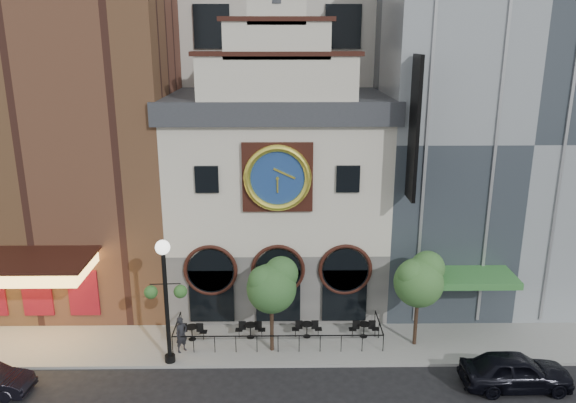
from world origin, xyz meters
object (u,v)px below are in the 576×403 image
(bistro_0, at_px, (192,332))
(lamppost, at_px, (165,288))
(pedestrian, at_px, (181,335))
(tree_left, at_px, (272,284))
(tree_right, at_px, (420,279))
(bistro_2, at_px, (307,329))
(bistro_1, at_px, (250,330))
(bistro_3, at_px, (364,329))
(car_right, at_px, (516,371))

(bistro_0, relative_size, lamppost, 0.25)
(pedestrian, relative_size, tree_left, 0.38)
(tree_right, bearing_deg, bistro_2, 172.43)
(lamppost, bearing_deg, bistro_1, 27.80)
(tree_right, bearing_deg, lamppost, -172.96)
(bistro_2, distance_m, tree_right, 6.47)
(bistro_0, height_order, lamppost, lamppost)
(bistro_0, height_order, bistro_3, same)
(lamppost, bearing_deg, car_right, -9.87)
(bistro_1, relative_size, car_right, 0.32)
(bistro_1, distance_m, bistro_2, 2.98)
(bistro_1, height_order, tree_left, tree_left)
(car_right, relative_size, tree_left, 1.01)
(bistro_0, bearing_deg, bistro_1, 3.32)
(bistro_3, distance_m, lamppost, 10.63)
(bistro_0, relative_size, pedestrian, 0.84)
(bistro_0, height_order, bistro_2, same)
(bistro_2, distance_m, tree_left, 3.82)
(bistro_1, height_order, pedestrian, pedestrian)
(bistro_0, relative_size, car_right, 0.32)
(tree_left, bearing_deg, bistro_0, 166.50)
(bistro_0, height_order, car_right, car_right)
(bistro_2, relative_size, car_right, 0.32)
(tree_left, relative_size, tree_right, 0.99)
(bistro_2, distance_m, lamppost, 7.95)
(bistro_1, bearing_deg, bistro_0, -176.68)
(pedestrian, distance_m, tree_left, 5.31)
(bistro_3, distance_m, car_right, 7.64)
(lamppost, height_order, tree_left, lamppost)
(bistro_3, xyz_separation_m, car_right, (6.30, -4.32, 0.23))
(bistro_0, distance_m, tree_left, 5.38)
(car_right, distance_m, lamppost, 16.56)
(car_right, bearing_deg, lamppost, 82.14)
(bistro_2, relative_size, tree_right, 0.32)
(bistro_2, relative_size, pedestrian, 0.84)
(bistro_1, xyz_separation_m, bistro_3, (5.99, 0.00, 0.00))
(car_right, bearing_deg, bistro_1, 70.18)
(bistro_1, relative_size, tree_right, 0.32)
(bistro_1, distance_m, tree_left, 3.58)
(bistro_1, height_order, car_right, car_right)
(bistro_0, bearing_deg, bistro_2, 2.07)
(tree_left, bearing_deg, bistro_2, 34.78)
(car_right, height_order, pedestrian, pedestrian)
(bistro_0, height_order, tree_right, tree_right)
(bistro_0, xyz_separation_m, pedestrian, (-0.33, -1.11, 0.47))
(pedestrian, bearing_deg, tree_right, -44.18)
(bistro_0, height_order, pedestrian, pedestrian)
(bistro_1, xyz_separation_m, bistro_2, (2.98, 0.04, 0.00))
(lamppost, xyz_separation_m, tree_right, (12.38, 1.53, -0.26))
(pedestrian, height_order, tree_right, tree_right)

